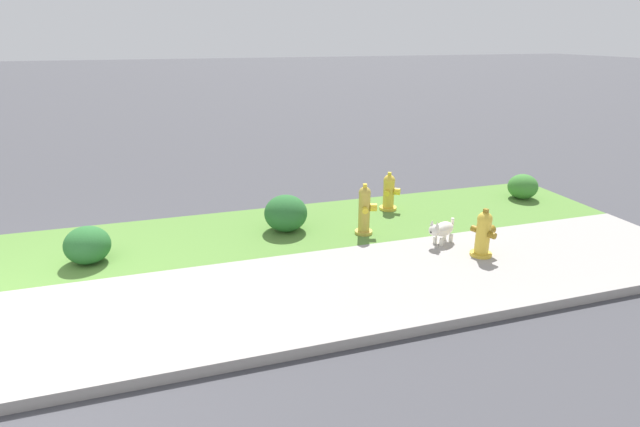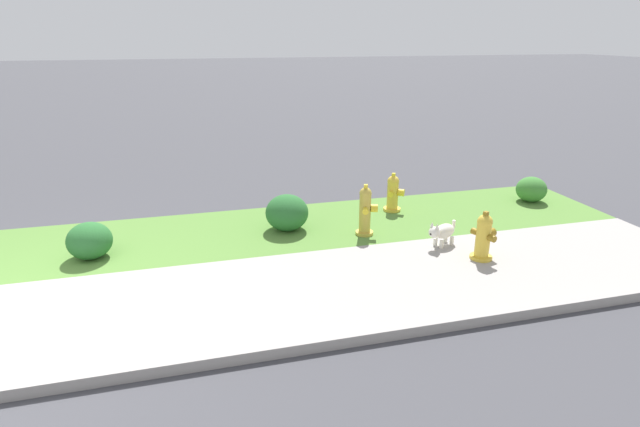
% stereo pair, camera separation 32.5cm
% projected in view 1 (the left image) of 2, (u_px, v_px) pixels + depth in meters
% --- Properties ---
extents(grass_verge, '(18.00, 2.04, 0.01)m').
position_uv_depth(grass_verge, '(30.00, 257.00, 6.85)').
color(grass_verge, '#568438').
rests_on(grass_verge, ground).
extents(fire_hydrant_near_corner, '(0.35, 0.38, 0.69)m').
position_uv_depth(fire_hydrant_near_corner, '(483.00, 234.00, 6.78)').
color(fire_hydrant_near_corner, gold).
rests_on(fire_hydrant_near_corner, ground).
extents(fire_hydrant_at_driveway, '(0.33, 0.36, 0.79)m').
position_uv_depth(fire_hydrant_at_driveway, '(365.00, 210.00, 7.52)').
color(fire_hydrant_at_driveway, gold).
rests_on(fire_hydrant_at_driveway, ground).
extents(fire_hydrant_across_street, '(0.34, 0.35, 0.67)m').
position_uv_depth(fire_hydrant_across_street, '(389.00, 192.00, 8.59)').
color(fire_hydrant_across_street, gold).
rests_on(fire_hydrant_across_street, ground).
extents(small_white_dog, '(0.50, 0.34, 0.40)m').
position_uv_depth(small_white_dog, '(442.00, 230.00, 7.20)').
color(small_white_dog, silver).
rests_on(small_white_dog, ground).
extents(shrub_bush_near_lamp, '(0.66, 0.66, 0.56)m').
position_uv_depth(shrub_bush_near_lamp, '(286.00, 213.00, 7.69)').
color(shrub_bush_near_lamp, '#28662D').
rests_on(shrub_bush_near_lamp, ground).
extents(shrub_bush_far_verge, '(0.59, 0.59, 0.50)m').
position_uv_depth(shrub_bush_far_verge, '(87.00, 245.00, 6.61)').
color(shrub_bush_far_verge, '#28662D').
rests_on(shrub_bush_far_verge, ground).
extents(shrub_bush_mid_verge, '(0.54, 0.54, 0.46)m').
position_uv_depth(shrub_bush_mid_verge, '(523.00, 187.00, 9.22)').
color(shrub_bush_mid_verge, '#3D7F33').
rests_on(shrub_bush_mid_verge, ground).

